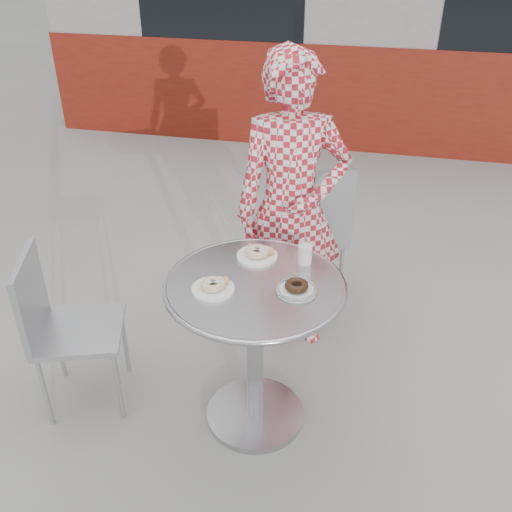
% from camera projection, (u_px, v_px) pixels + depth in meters
% --- Properties ---
extents(ground, '(60.00, 60.00, 0.00)m').
position_uv_depth(ground, '(261.00, 411.00, 2.74)').
color(ground, '#A3A09B').
rests_on(ground, ground).
extents(bistro_table, '(0.75, 0.75, 0.76)m').
position_uv_depth(bistro_table, '(255.00, 320.00, 2.41)').
color(bistro_table, silver).
rests_on(bistro_table, ground).
extents(chair_far, '(0.57, 0.58, 0.92)m').
position_uv_depth(chair_far, '(302.00, 259.00, 3.39)').
color(chair_far, '#A5A8AD').
rests_on(chair_far, ground).
extents(chair_left, '(0.49, 0.49, 0.80)m').
position_uv_depth(chair_left, '(83.00, 357.00, 2.70)').
color(chair_left, '#A5A8AD').
rests_on(chair_left, ground).
extents(seated_person, '(0.66, 0.53, 1.56)m').
position_uv_depth(seated_person, '(291.00, 209.00, 2.85)').
color(seated_person, '#AC1A29').
rests_on(seated_person, ground).
extents(plate_far, '(0.18, 0.18, 0.05)m').
position_uv_depth(plate_far, '(258.00, 253.00, 2.48)').
color(plate_far, white).
rests_on(plate_far, bistro_table).
extents(plate_near, '(0.17, 0.17, 0.05)m').
position_uv_depth(plate_near, '(214.00, 286.00, 2.27)').
color(plate_near, white).
rests_on(plate_near, bistro_table).
extents(plate_checker, '(0.17, 0.17, 0.04)m').
position_uv_depth(plate_checker, '(296.00, 288.00, 2.26)').
color(plate_checker, white).
rests_on(plate_checker, bistro_table).
extents(milk_cup, '(0.06, 0.06, 0.10)m').
position_uv_depth(milk_cup, '(305.00, 254.00, 2.42)').
color(milk_cup, white).
rests_on(milk_cup, bistro_table).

